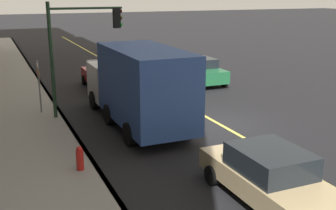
{
  "coord_description": "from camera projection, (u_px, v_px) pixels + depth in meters",
  "views": [
    {
      "loc": [
        -15.19,
        9.01,
        5.64
      ],
      "look_at": [
        -2.7,
        3.6,
        1.93
      ],
      "focal_mm": 44.69,
      "sensor_mm": 36.0,
      "label": 1
    }
  ],
  "objects": [
    {
      "name": "traffic_light_mast",
      "position": [
        80.0,
        40.0,
        18.48
      ],
      "size": [
        0.28,
        3.35,
        5.23
      ],
      "color": "#1E3823",
      "rests_on": "ground"
    },
    {
      "name": "car_green",
      "position": [
        201.0,
        71.0,
        26.2
      ],
      "size": [
        3.89,
        1.94,
        1.6
      ],
      "color": "#1E6038",
      "rests_on": "ground"
    },
    {
      "name": "curb_edge",
      "position": [
        79.0,
        142.0,
        16.0
      ],
      "size": [
        80.0,
        0.16,
        0.15
      ],
      "primitive_type": "cube",
      "color": "slate",
      "rests_on": "ground"
    },
    {
      "name": "fire_hydrant",
      "position": [
        80.0,
        160.0,
        13.23
      ],
      "size": [
        0.24,
        0.24,
        0.94
      ],
      "color": "red",
      "rests_on": "ground"
    },
    {
      "name": "street_sign_post",
      "position": [
        39.0,
        83.0,
        19.24
      ],
      "size": [
        0.6,
        0.08,
        2.62
      ],
      "color": "slate",
      "rests_on": "ground"
    },
    {
      "name": "ground",
      "position": [
        219.0,
        124.0,
        18.39
      ],
      "size": [
        200.0,
        200.0,
        0.0
      ],
      "primitive_type": "plane",
      "color": "black"
    },
    {
      "name": "truck_blue",
      "position": [
        139.0,
        85.0,
        17.78
      ],
      "size": [
        8.11,
        2.66,
        3.44
      ],
      "color": "silver",
      "rests_on": "ground"
    },
    {
      "name": "lane_stripe_center",
      "position": [
        219.0,
        124.0,
        18.38
      ],
      "size": [
        80.0,
        0.16,
        0.01
      ],
      "primitive_type": "cube",
      "color": "#D8CC4C",
      "rests_on": "ground"
    },
    {
      "name": "car_tan",
      "position": [
        269.0,
        176.0,
        11.4
      ],
      "size": [
        4.69,
        2.04,
        1.54
      ],
      "color": "tan",
      "rests_on": "ground"
    },
    {
      "name": "sidewalk_slab",
      "position": [
        34.0,
        148.0,
        15.38
      ],
      "size": [
        80.0,
        3.42,
        0.15
      ],
      "primitive_type": "cube",
      "color": "gray",
      "rests_on": "ground"
    },
    {
      "name": "car_red",
      "position": [
        103.0,
        75.0,
        24.99
      ],
      "size": [
        4.24,
        1.97,
        1.63
      ],
      "color": "red",
      "rests_on": "ground"
    }
  ]
}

